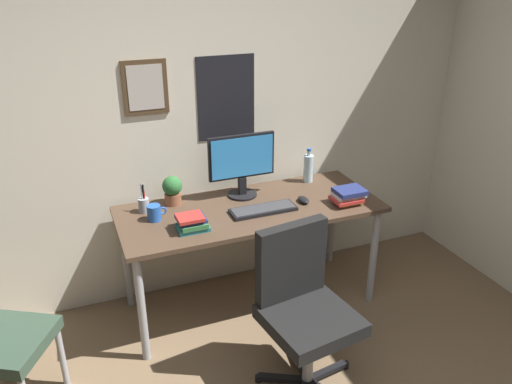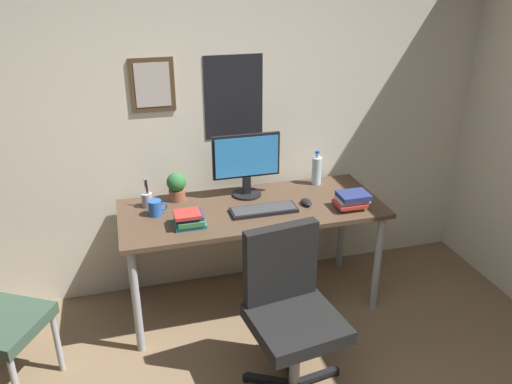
{
  "view_description": "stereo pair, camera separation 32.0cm",
  "coord_description": "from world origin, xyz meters",
  "px_view_note": "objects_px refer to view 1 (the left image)",
  "views": [
    {
      "loc": [
        -0.79,
        -1.09,
        2.22
      ],
      "look_at": [
        0.29,
        1.62,
        0.9
      ],
      "focal_mm": 35.89,
      "sensor_mm": 36.0,
      "label": 1
    },
    {
      "loc": [
        -0.48,
        -1.19,
        2.22
      ],
      "look_at": [
        0.29,
        1.62,
        0.9
      ],
      "focal_mm": 35.89,
      "sensor_mm": 36.0,
      "label": 2
    }
  ],
  "objects_px": {
    "potted_plant": "(172,189)",
    "book_stack_right": "(348,196)",
    "office_chair": "(302,302)",
    "water_bottle": "(308,168)",
    "pen_cup": "(144,204)",
    "coffee_mug_near": "(154,213)",
    "computer_mouse": "(303,200)",
    "keyboard": "(263,210)",
    "book_stack_left": "(192,222)",
    "monitor": "(242,163)"
  },
  "relations": [
    {
      "from": "potted_plant",
      "to": "book_stack_right",
      "type": "xyz_separation_m",
      "value": [
        1.08,
        -0.42,
        -0.05
      ]
    },
    {
      "from": "office_chair",
      "to": "book_stack_right",
      "type": "distance_m",
      "value": 0.9
    },
    {
      "from": "water_bottle",
      "to": "pen_cup",
      "type": "xyz_separation_m",
      "value": [
        -1.2,
        -0.06,
        -0.05
      ]
    },
    {
      "from": "coffee_mug_near",
      "to": "book_stack_right",
      "type": "bearing_deg",
      "value": -10.69
    },
    {
      "from": "computer_mouse",
      "to": "pen_cup",
      "type": "bearing_deg",
      "value": 166.14
    },
    {
      "from": "potted_plant",
      "to": "pen_cup",
      "type": "distance_m",
      "value": 0.21
    },
    {
      "from": "keyboard",
      "to": "water_bottle",
      "type": "height_order",
      "value": "water_bottle"
    },
    {
      "from": "potted_plant",
      "to": "book_stack_right",
      "type": "distance_m",
      "value": 1.16
    },
    {
      "from": "book_stack_right",
      "to": "office_chair",
      "type": "bearing_deg",
      "value": -136.44
    },
    {
      "from": "book_stack_right",
      "to": "keyboard",
      "type": "bearing_deg",
      "value": 170.38
    },
    {
      "from": "book_stack_right",
      "to": "coffee_mug_near",
      "type": "bearing_deg",
      "value": 169.31
    },
    {
      "from": "potted_plant",
      "to": "book_stack_right",
      "type": "height_order",
      "value": "potted_plant"
    },
    {
      "from": "coffee_mug_near",
      "to": "pen_cup",
      "type": "bearing_deg",
      "value": 106.09
    },
    {
      "from": "pen_cup",
      "to": "book_stack_right",
      "type": "bearing_deg",
      "value": -16.15
    },
    {
      "from": "computer_mouse",
      "to": "coffee_mug_near",
      "type": "xyz_separation_m",
      "value": [
        -0.97,
        0.11,
        0.03
      ]
    },
    {
      "from": "water_bottle",
      "to": "book_stack_left",
      "type": "xyz_separation_m",
      "value": [
        -0.98,
        -0.4,
        -0.06
      ]
    },
    {
      "from": "monitor",
      "to": "book_stack_left",
      "type": "xyz_separation_m",
      "value": [
        -0.45,
        -0.35,
        -0.19
      ]
    },
    {
      "from": "potted_plant",
      "to": "pen_cup",
      "type": "bearing_deg",
      "value": -165.38
    },
    {
      "from": "computer_mouse",
      "to": "book_stack_left",
      "type": "height_order",
      "value": "book_stack_left"
    },
    {
      "from": "coffee_mug_near",
      "to": "book_stack_right",
      "type": "height_order",
      "value": "book_stack_right"
    },
    {
      "from": "water_bottle",
      "to": "pen_cup",
      "type": "relative_size",
      "value": 1.26
    },
    {
      "from": "computer_mouse",
      "to": "book_stack_left",
      "type": "relative_size",
      "value": 0.59
    },
    {
      "from": "monitor",
      "to": "book_stack_right",
      "type": "bearing_deg",
      "value": -31.82
    },
    {
      "from": "monitor",
      "to": "pen_cup",
      "type": "bearing_deg",
      "value": -179.36
    },
    {
      "from": "keyboard",
      "to": "pen_cup",
      "type": "bearing_deg",
      "value": 158.9
    },
    {
      "from": "office_chair",
      "to": "monitor",
      "type": "distance_m",
      "value": 1.08
    },
    {
      "from": "monitor",
      "to": "water_bottle",
      "type": "distance_m",
      "value": 0.55
    },
    {
      "from": "monitor",
      "to": "pen_cup",
      "type": "height_order",
      "value": "monitor"
    },
    {
      "from": "computer_mouse",
      "to": "potted_plant",
      "type": "relative_size",
      "value": 0.56
    },
    {
      "from": "pen_cup",
      "to": "book_stack_left",
      "type": "relative_size",
      "value": 1.07
    },
    {
      "from": "book_stack_left",
      "to": "book_stack_right",
      "type": "distance_m",
      "value": 1.06
    },
    {
      "from": "computer_mouse",
      "to": "pen_cup",
      "type": "xyz_separation_m",
      "value": [
        -1.01,
        0.25,
        0.04
      ]
    },
    {
      "from": "computer_mouse",
      "to": "coffee_mug_near",
      "type": "height_order",
      "value": "coffee_mug_near"
    },
    {
      "from": "monitor",
      "to": "keyboard",
      "type": "xyz_separation_m",
      "value": [
        0.04,
        -0.28,
        -0.23
      ]
    },
    {
      "from": "pen_cup",
      "to": "coffee_mug_near",
      "type": "bearing_deg",
      "value": -73.91
    },
    {
      "from": "pen_cup",
      "to": "book_stack_left",
      "type": "distance_m",
      "value": 0.41
    },
    {
      "from": "office_chair",
      "to": "computer_mouse",
      "type": "height_order",
      "value": "office_chair"
    },
    {
      "from": "office_chair",
      "to": "potted_plant",
      "type": "distance_m",
      "value": 1.16
    },
    {
      "from": "computer_mouse",
      "to": "water_bottle",
      "type": "distance_m",
      "value": 0.38
    },
    {
      "from": "office_chair",
      "to": "potted_plant",
      "type": "relative_size",
      "value": 4.87
    },
    {
      "from": "computer_mouse",
      "to": "potted_plant",
      "type": "xyz_separation_m",
      "value": [
        -0.81,
        0.3,
        0.09
      ]
    },
    {
      "from": "coffee_mug_near",
      "to": "book_stack_right",
      "type": "xyz_separation_m",
      "value": [
        1.24,
        -0.23,
        0.01
      ]
    },
    {
      "from": "coffee_mug_near",
      "to": "book_stack_left",
      "type": "xyz_separation_m",
      "value": [
        0.18,
        -0.2,
        -0.0
      ]
    },
    {
      "from": "monitor",
      "to": "coffee_mug_near",
      "type": "height_order",
      "value": "monitor"
    },
    {
      "from": "monitor",
      "to": "computer_mouse",
      "type": "xyz_separation_m",
      "value": [
        0.34,
        -0.26,
        -0.22
      ]
    },
    {
      "from": "pen_cup",
      "to": "book_stack_left",
      "type": "bearing_deg",
      "value": -56.92
    },
    {
      "from": "monitor",
      "to": "computer_mouse",
      "type": "height_order",
      "value": "monitor"
    },
    {
      "from": "coffee_mug_near",
      "to": "water_bottle",
      "type": "bearing_deg",
      "value": 9.63
    },
    {
      "from": "water_bottle",
      "to": "potted_plant",
      "type": "bearing_deg",
      "value": -179.51
    },
    {
      "from": "book_stack_left",
      "to": "potted_plant",
      "type": "bearing_deg",
      "value": 93.16
    }
  ]
}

